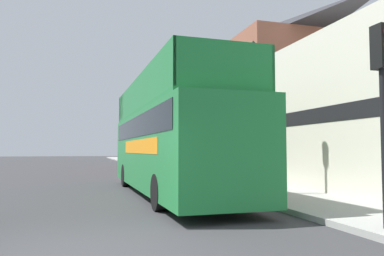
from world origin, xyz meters
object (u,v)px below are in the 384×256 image
(tour_bus, at_px, (169,143))
(lamp_post_second, at_px, (187,111))
(traffic_signal, at_px, (383,78))
(parked_car_ahead_of_bus, at_px, (153,166))
(lamp_post_nearest, at_px, (254,88))

(tour_bus, height_order, lamp_post_second, lamp_post_second)
(tour_bus, relative_size, lamp_post_second, 2.17)
(lamp_post_second, bearing_deg, tour_bus, -111.05)
(traffic_signal, bearing_deg, tour_bus, 107.80)
(tour_bus, xyz_separation_m, traffic_signal, (2.41, -7.51, 1.10))
(traffic_signal, bearing_deg, parked_car_ahead_of_bus, 96.00)
(lamp_post_nearest, relative_size, lamp_post_second, 0.99)
(tour_bus, distance_m, traffic_signal, 7.96)
(lamp_post_nearest, bearing_deg, lamp_post_second, 91.01)
(tour_bus, bearing_deg, lamp_post_nearest, -33.69)
(tour_bus, relative_size, parked_car_ahead_of_bus, 2.52)
(parked_car_ahead_of_bus, height_order, lamp_post_second, lamp_post_second)
(lamp_post_nearest, bearing_deg, traffic_signal, -91.49)
(tour_bus, bearing_deg, traffic_signal, -73.07)
(traffic_signal, xyz_separation_m, lamp_post_nearest, (0.15, 5.86, 0.74))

